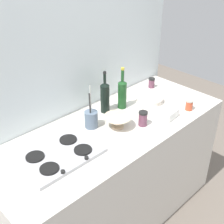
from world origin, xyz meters
TOP-DOWN VIEW (x-y plane):
  - ground_plane at (0.00, 0.00)m, footprint 6.00×6.00m
  - counter_block at (0.00, 0.00)m, footprint 1.80×0.70m
  - backsplash_panel at (0.00, 0.38)m, footprint 1.90×0.06m
  - stovetop_hob at (-0.45, -0.01)m, footprint 0.49×0.32m
  - plate_stack at (0.47, 0.05)m, footprint 0.20×0.20m
  - wine_bottle_leftmost at (0.11, 0.19)m, footprint 0.07×0.07m
  - wine_bottle_mid_left at (0.25, 0.14)m, footprint 0.07×0.07m
  - mixing_bowl at (0.03, -0.03)m, footprint 0.19×0.19m
  - butter_dish at (0.38, -0.20)m, footprint 0.14×0.10m
  - utensil_crock at (-0.10, 0.10)m, footprint 0.09×0.09m
  - condiment_jar_front at (0.68, 0.21)m, footprint 0.06×0.06m
  - condiment_jar_rear at (0.58, -0.24)m, footprint 0.06×0.06m
  - condiment_jar_spare at (0.17, -0.13)m, footprint 0.06×0.06m

SIDE VIEW (x-z plane):
  - ground_plane at x=0.00m, z-range 0.00..0.00m
  - counter_block at x=0.00m, z-range 0.00..0.90m
  - stovetop_hob at x=-0.45m, z-range 0.89..0.93m
  - plate_stack at x=0.47m, z-range 0.90..0.94m
  - butter_dish at x=0.38m, z-range 0.90..0.96m
  - condiment_jar_rear at x=0.58m, z-range 0.90..0.98m
  - condiment_jar_front at x=0.68m, z-range 0.90..0.99m
  - mixing_bowl at x=0.03m, z-range 0.90..0.99m
  - condiment_jar_spare at x=0.17m, z-range 0.90..1.01m
  - utensil_crock at x=-0.10m, z-range 0.81..1.12m
  - wine_bottle_mid_left at x=0.25m, z-range 0.86..1.19m
  - wine_bottle_leftmost at x=0.11m, z-range 0.86..1.19m
  - backsplash_panel at x=0.00m, z-range 0.00..2.39m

